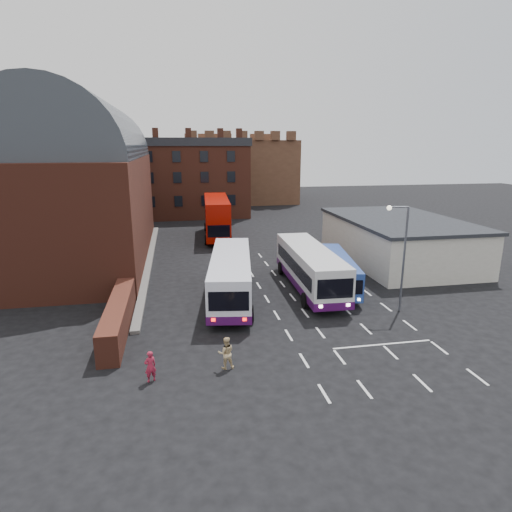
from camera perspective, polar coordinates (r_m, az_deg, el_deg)
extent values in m
plane|color=black|center=(27.15, 3.95, -9.78)|extent=(180.00, 180.00, 0.00)
cube|color=#602B1E|center=(46.24, -22.04, 5.86)|extent=(12.00, 28.00, 10.00)
cylinder|color=#1E2328|center=(45.83, -22.65, 12.04)|extent=(12.00, 26.00, 12.00)
cube|color=#602B1E|center=(28.14, -17.86, -7.60)|extent=(1.20, 10.00, 1.80)
cube|color=beige|center=(44.46, 18.37, 1.93)|extent=(10.00, 16.00, 4.00)
cube|color=#282B30|center=(44.07, 18.59, 4.59)|extent=(10.40, 16.40, 0.30)
cube|color=brown|center=(70.13, -10.44, 9.74)|extent=(22.00, 10.00, 11.00)
cube|color=brown|center=(90.89, -2.84, 11.34)|extent=(22.00, 22.00, 12.00)
cube|color=white|center=(31.63, -3.37, -2.42)|extent=(4.57, 12.50, 2.78)
cube|color=black|center=(31.58, -3.38, -2.13)|extent=(4.45, 11.32, 1.00)
cylinder|color=black|center=(35.81, -5.43, -2.73)|extent=(0.47, 1.15, 1.11)
cylinder|color=black|center=(28.09, -6.38, -7.74)|extent=(0.47, 1.15, 1.11)
cylinder|color=black|center=(35.75, -0.98, -2.70)|extent=(0.47, 1.15, 1.11)
cylinder|color=black|center=(28.01, -0.65, -7.71)|extent=(0.47, 1.15, 1.11)
cube|color=silver|center=(33.99, 7.17, -1.30)|extent=(3.18, 12.29, 2.77)
cube|color=black|center=(33.95, 7.18, -1.02)|extent=(3.20, 11.10, 1.00)
cylinder|color=black|center=(31.33, 11.47, -5.55)|extent=(0.35, 1.12, 1.11)
cylinder|color=black|center=(38.74, 7.35, -1.44)|extent=(0.35, 1.12, 1.11)
cylinder|color=black|center=(30.51, 6.54, -5.90)|extent=(0.35, 1.12, 1.11)
cylinder|color=black|center=(38.09, 3.33, -1.63)|extent=(0.35, 1.12, 1.11)
cube|color=#254395|center=(34.82, 10.63, -1.82)|extent=(3.73, 9.63, 2.14)
cube|color=black|center=(34.78, 10.64, -1.61)|extent=(3.58, 8.46, 0.77)
cylinder|color=black|center=(32.60, 13.39, -5.09)|extent=(0.38, 0.88, 0.85)
cylinder|color=black|center=(38.46, 11.17, -1.93)|extent=(0.38, 0.88, 0.85)
cylinder|color=black|center=(32.15, 9.68, -5.17)|extent=(0.38, 0.88, 0.85)
cylinder|color=black|center=(38.08, 8.02, -1.95)|extent=(0.38, 0.88, 0.85)
cube|color=#9D0A00|center=(52.99, -5.26, 5.37)|extent=(3.53, 12.39, 4.34)
cube|color=black|center=(53.10, -5.25, 4.72)|extent=(3.52, 11.19, 1.00)
cylinder|color=black|center=(49.64, -3.44, 2.22)|extent=(0.38, 1.13, 1.11)
cylinder|color=black|center=(57.70, -3.98, 3.97)|extent=(0.38, 1.13, 1.11)
cylinder|color=black|center=(49.55, -6.66, 2.13)|extent=(0.38, 1.13, 1.11)
cylinder|color=black|center=(57.62, -6.75, 3.89)|extent=(0.38, 1.13, 1.11)
cylinder|color=#4F515A|center=(30.55, 19.10, -0.56)|extent=(0.14, 0.14, 7.25)
cylinder|color=#4F515A|center=(29.63, 18.53, 6.20)|extent=(1.27, 0.28, 0.09)
sphere|color=#FFF2CC|center=(29.42, 17.36, 6.15)|extent=(0.33, 0.33, 0.33)
imported|color=maroon|center=(21.98, -13.92, -14.10)|extent=(0.69, 0.59, 1.60)
imported|color=tan|center=(22.52, -4.02, -12.75)|extent=(0.84, 0.65, 1.73)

